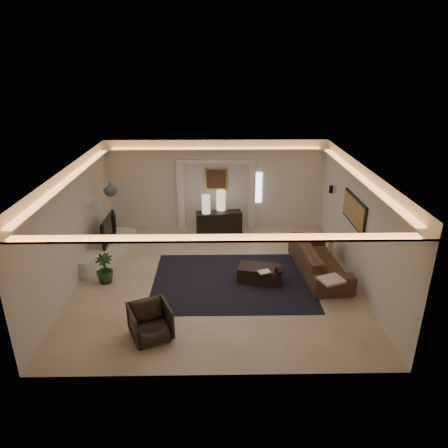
{
  "coord_description": "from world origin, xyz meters",
  "views": [
    {
      "loc": [
        0.03,
        -9.25,
        5.25
      ],
      "look_at": [
        0.2,
        0.6,
        1.25
      ],
      "focal_mm": 32.75,
      "sensor_mm": 36.0,
      "label": 1
    }
  ],
  "objects_px": {
    "coffee_table": "(259,274)",
    "armchair": "(150,322)",
    "console": "(219,223)",
    "sofa": "(319,260)"
  },
  "relations": [
    {
      "from": "sofa",
      "to": "armchair",
      "type": "relative_size",
      "value": 3.26
    },
    {
      "from": "console",
      "to": "sofa",
      "type": "height_order",
      "value": "same"
    },
    {
      "from": "sofa",
      "to": "coffee_table",
      "type": "xyz_separation_m",
      "value": [
        -1.61,
        -0.42,
        -0.17
      ]
    },
    {
      "from": "coffee_table",
      "to": "console",
      "type": "bearing_deg",
      "value": 122.38
    },
    {
      "from": "console",
      "to": "coffee_table",
      "type": "height_order",
      "value": "console"
    },
    {
      "from": "sofa",
      "to": "armchair",
      "type": "bearing_deg",
      "value": 118.98
    },
    {
      "from": "console",
      "to": "coffee_table",
      "type": "relative_size",
      "value": 1.35
    },
    {
      "from": "sofa",
      "to": "armchair",
      "type": "height_order",
      "value": "sofa"
    },
    {
      "from": "coffee_table",
      "to": "armchair",
      "type": "height_order",
      "value": "armchair"
    },
    {
      "from": "sofa",
      "to": "armchair",
      "type": "distance_m",
      "value": 4.8
    }
  ]
}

